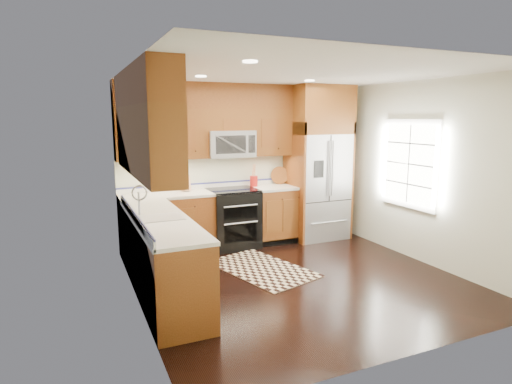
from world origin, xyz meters
name	(u,v)px	position (x,y,z in m)	size (l,w,h in m)	color
ground	(297,279)	(0.00, 0.00, 0.00)	(4.00, 4.00, 0.00)	black
wall_back	(240,164)	(0.00, 2.00, 1.30)	(4.00, 0.02, 2.60)	silver
wall_left	(135,191)	(-2.00, 0.00, 1.30)	(0.02, 4.00, 2.60)	silver
wall_right	(420,172)	(2.00, 0.00, 1.30)	(0.02, 4.00, 2.60)	silver
window	(409,164)	(1.98, 0.20, 1.40)	(0.04, 1.10, 1.30)	white
base_cabinets	(186,239)	(-1.23, 0.90, 0.45)	(2.85, 3.00, 0.90)	brown
countertop	(193,202)	(-1.09, 1.01, 0.92)	(2.86, 3.01, 0.04)	white
upper_cabinets	(185,121)	(-1.15, 1.09, 2.02)	(2.85, 3.00, 1.15)	brown
range	(233,218)	(-0.25, 1.67, 0.47)	(0.76, 0.67, 0.95)	black
microwave	(230,144)	(-0.25, 1.80, 1.66)	(0.76, 0.40, 0.42)	#B2B2B7
refrigerator	(318,163)	(1.30, 1.63, 1.30)	(0.98, 0.75, 2.60)	#B2B2B7
sink_faucet	(157,213)	(-1.73, 0.23, 0.99)	(0.54, 0.44, 0.37)	#B2B2B7
rug	(262,268)	(-0.27, 0.53, 0.01)	(0.91, 1.51, 0.01)	black
knife_block	(185,183)	(-0.98, 1.86, 1.07)	(0.14, 0.17, 0.31)	tan
utensil_crock	(254,179)	(0.19, 1.85, 1.07)	(0.13, 0.13, 0.37)	#A71814
cutting_board	(280,183)	(0.70, 1.90, 0.95)	(0.31, 0.31, 0.02)	brown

